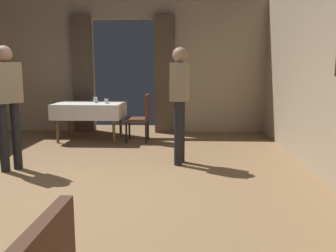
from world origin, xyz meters
name	(u,v)px	position (x,y,z in m)	size (l,w,h in m)	color
ground	(64,195)	(0.00, 0.00, 0.00)	(10.08, 10.08, 0.00)	olive
wall_back	(124,65)	(0.00, 4.18, 1.52)	(6.40, 0.27, 3.00)	tan
dining_table_mid	(90,108)	(-0.53, 3.13, 0.65)	(1.33, 0.95, 0.75)	brown
chair_mid_right	(141,116)	(0.52, 3.01, 0.52)	(0.45, 0.44, 0.93)	black
glass_mid_a	(106,101)	(-0.16, 3.02, 0.80)	(0.07, 0.07, 0.09)	silver
glass_mid_b	(95,100)	(-0.42, 3.16, 0.81)	(0.08, 0.08, 0.12)	silver
person_waiter_by_doorway	(7,98)	(-1.06, 0.93, 1.02)	(0.40, 0.42, 1.72)	black
person_diner_standing_aside	(180,96)	(1.29, 1.40, 1.02)	(0.29, 0.40, 1.72)	black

